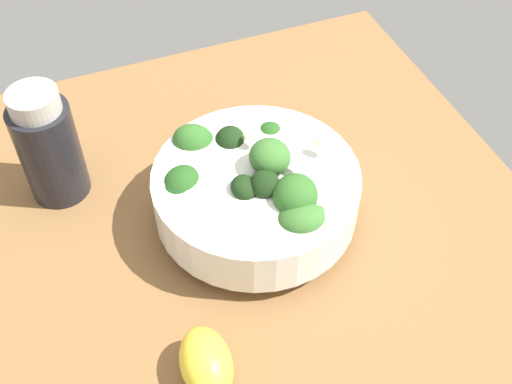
# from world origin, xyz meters

# --- Properties ---
(ground_plane) EXTENTS (0.61, 0.61, 0.04)m
(ground_plane) POSITION_xyz_m (0.00, 0.00, -0.02)
(ground_plane) COLOR brown
(bowl_of_broccoli) EXTENTS (0.20, 0.20, 0.10)m
(bowl_of_broccoli) POSITION_xyz_m (0.01, -0.02, 0.04)
(bowl_of_broccoli) COLOR white
(bowl_of_broccoli) RESTS_ON ground_plane
(lemon_wedge) EXTENTS (0.07, 0.05, 0.04)m
(lemon_wedge) POSITION_xyz_m (-0.13, 0.07, 0.02)
(lemon_wedge) COLOR yellow
(lemon_wedge) RESTS_ON ground_plane
(bottle_tall) EXTENTS (0.06, 0.06, 0.13)m
(bottle_tall) POSITION_xyz_m (0.12, 0.15, 0.06)
(bottle_tall) COLOR black
(bottle_tall) RESTS_ON ground_plane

